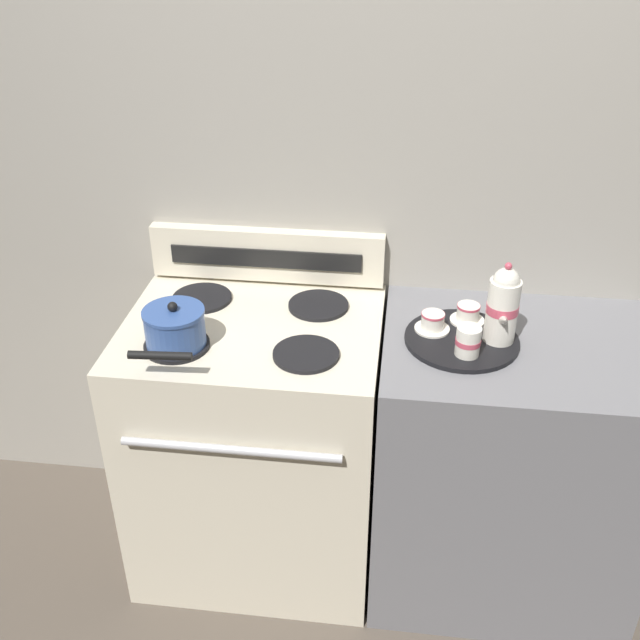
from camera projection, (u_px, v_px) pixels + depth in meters
name	position (u px, v px, depth m)	size (l,w,h in m)	color
ground_plane	(376.00, 554.00, 2.61)	(6.00, 6.00, 0.00)	brown
wall_back	(396.00, 226.00, 2.32)	(6.00, 0.05, 2.20)	#9E998E
stove	(257.00, 444.00, 2.42)	(0.76, 0.63, 0.92)	beige
control_panel	(267.00, 255.00, 2.37)	(0.74, 0.05, 0.17)	beige
side_counter	(504.00, 465.00, 2.34)	(0.79, 0.60, 0.90)	slate
saucepan	(174.00, 328.00, 2.05)	(0.18, 0.27, 0.13)	#335193
serving_tray	(462.00, 340.00, 2.11)	(0.32, 0.32, 0.01)	black
teapot	(503.00, 305.00, 2.04)	(0.09, 0.14, 0.24)	white
teacup_left	(433.00, 322.00, 2.13)	(0.10, 0.10, 0.05)	white
teacup_right	(468.00, 313.00, 2.17)	(0.10, 0.10, 0.05)	white
creamer_jug	(468.00, 341.00, 2.01)	(0.07, 0.07, 0.08)	white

